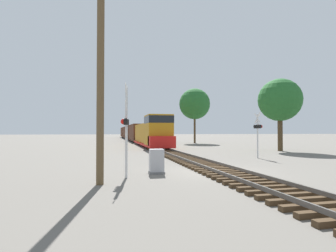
% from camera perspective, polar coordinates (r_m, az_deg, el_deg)
% --- Properties ---
extents(ground_plane, '(400.00, 400.00, 0.00)m').
position_cam_1_polar(ground_plane, '(14.48, 11.13, -9.73)').
color(ground_plane, '#666059').
extents(rail_track_bed, '(2.60, 160.00, 0.31)m').
position_cam_1_polar(rail_track_bed, '(14.46, 11.12, -9.20)').
color(rail_track_bed, '#42301E').
rests_on(rail_track_bed, ground).
extents(freight_train, '(2.94, 76.06, 4.14)m').
position_cam_1_polar(freight_train, '(65.82, -7.66, -1.46)').
color(freight_train, '#B77A14').
rests_on(freight_train, ground).
extents(crossing_signal_near, '(0.44, 1.01, 4.38)m').
position_cam_1_polar(crossing_signal_near, '(12.35, -9.20, 0.41)').
color(crossing_signal_near, silver).
rests_on(crossing_signal_near, ground).
extents(crossing_signal_far, '(0.36, 1.01, 3.72)m').
position_cam_1_polar(crossing_signal_far, '(22.46, 18.98, -0.64)').
color(crossing_signal_far, silver).
rests_on(crossing_signal_far, ground).
extents(relay_cabinet, '(0.79, 0.57, 1.26)m').
position_cam_1_polar(relay_cabinet, '(13.47, -2.51, -7.75)').
color(relay_cabinet, slate).
rests_on(relay_cabinet, ground).
extents(utility_pole, '(1.80, 0.30, 9.17)m').
position_cam_1_polar(utility_pole, '(11.27, -14.48, 11.94)').
color(utility_pole, brown).
rests_on(utility_pole, ground).
extents(tree_far_right, '(4.71, 4.71, 8.03)m').
position_cam_1_polar(tree_far_right, '(31.74, 23.17, 5.17)').
color(tree_far_right, '#473521').
rests_on(tree_far_right, ground).
extents(tree_mid_background, '(5.76, 5.76, 10.22)m').
position_cam_1_polar(tree_mid_background, '(49.36, 5.82, 4.79)').
color(tree_mid_background, '#473521').
rests_on(tree_mid_background, ground).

